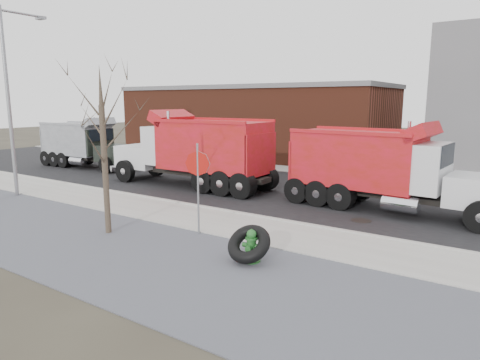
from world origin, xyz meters
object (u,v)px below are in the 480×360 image
Objects in this scene: fire_hydrant at (251,247)px; dump_truck_red_b at (195,149)px; truck_tire at (249,244)px; dump_truck_grey at (85,142)px; stop_sign at (198,173)px; dump_truck_red_a at (383,166)px.

fire_hydrant is 10.41m from dump_truck_red_b.
truck_tire is 19.07m from dump_truck_grey.
stop_sign reaches higher than fire_hydrant.
dump_truck_red_b is (-7.56, 7.01, 1.35)m from truck_tire.
dump_truck_grey is at bearing -177.66° from dump_truck_red_a.
truck_tire is 3.18m from stop_sign.
fire_hydrant is 0.10× the size of dump_truck_red_b.
dump_truck_red_a reaches higher than dump_truck_grey.
dump_truck_red_b is (-8.84, -0.36, 0.15)m from dump_truck_red_a.
fire_hydrant is 0.11× the size of dump_truck_red_a.
fire_hydrant is at bearing -26.17° from dump_truck_grey.
dump_truck_grey is (-9.73, 0.96, -0.27)m from dump_truck_red_b.
dump_truck_red_b is at bearing -173.47° from dump_truck_red_a.
dump_truck_red_a is 8.85m from dump_truck_red_b.
dump_truck_grey is at bearing 155.44° from stop_sign.
dump_truck_grey is (-14.70, 6.82, -0.36)m from stop_sign.
dump_truck_red_a is 18.59m from dump_truck_grey.
stop_sign is at bearing 149.41° from fire_hydrant.
fire_hydrant is 0.13× the size of dump_truck_grey.
truck_tire is at bearing -135.96° from fire_hydrant.
truck_tire is 10.40m from dump_truck_red_b.
stop_sign is 7.33m from dump_truck_red_a.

